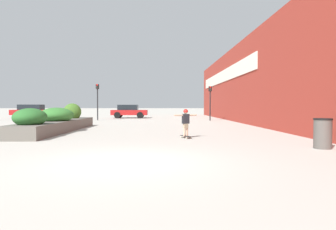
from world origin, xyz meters
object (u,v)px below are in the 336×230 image
(traffic_light_left, at_px, (97,96))
(traffic_light_right, at_px, (210,97))
(skateboarder, at_px, (186,120))
(trash_bin, at_px, (323,133))
(skateboard, at_px, (186,136))
(car_center_left, at_px, (32,111))
(car_leftmost, at_px, (129,111))

(traffic_light_left, bearing_deg, traffic_light_right, -3.54)
(skateboarder, height_order, trash_bin, skateboarder)
(skateboard, xyz_separation_m, skateboarder, (-0.00, 0.00, 0.72))
(car_center_left, height_order, traffic_light_right, traffic_light_right)
(skateboarder, distance_m, traffic_light_left, 17.19)
(trash_bin, relative_size, car_center_left, 0.22)
(trash_bin, relative_size, car_leftmost, 0.25)
(trash_bin, height_order, car_center_left, car_center_left)
(skateboard, xyz_separation_m, traffic_light_right, (3.46, 14.93, 2.11))
(car_leftmost, distance_m, traffic_light_left, 5.80)
(trash_bin, distance_m, car_leftmost, 25.41)
(car_leftmost, bearing_deg, skateboarder, 12.76)
(trash_bin, xyz_separation_m, traffic_light_right, (-0.72, 18.12, 1.69))
(car_center_left, distance_m, traffic_light_left, 10.73)
(skateboard, distance_m, skateboarder, 0.72)
(trash_bin, distance_m, car_center_left, 31.88)
(car_leftmost, height_order, car_center_left, car_center_left)
(skateboard, height_order, car_leftmost, car_leftmost)
(trash_bin, bearing_deg, traffic_light_left, 120.97)
(trash_bin, xyz_separation_m, traffic_light_left, (-11.27, 18.77, 1.83))
(trash_bin, height_order, traffic_light_left, traffic_light_left)
(skateboarder, relative_size, car_center_left, 0.25)
(skateboard, relative_size, traffic_light_right, 0.24)
(car_center_left, bearing_deg, traffic_light_left, 55.11)
(skateboard, bearing_deg, car_center_left, 103.12)
(car_leftmost, xyz_separation_m, traffic_light_right, (8.13, -5.70, 1.40))
(skateboarder, xyz_separation_m, car_center_left, (-15.79, 21.66, 0.00))
(traffic_light_right, bearing_deg, trash_bin, -87.72)
(skateboarder, bearing_deg, car_leftmost, 79.77)
(car_leftmost, distance_m, traffic_light_right, 10.03)
(car_leftmost, height_order, traffic_light_right, traffic_light_right)
(traffic_light_right, bearing_deg, traffic_light_left, 176.46)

